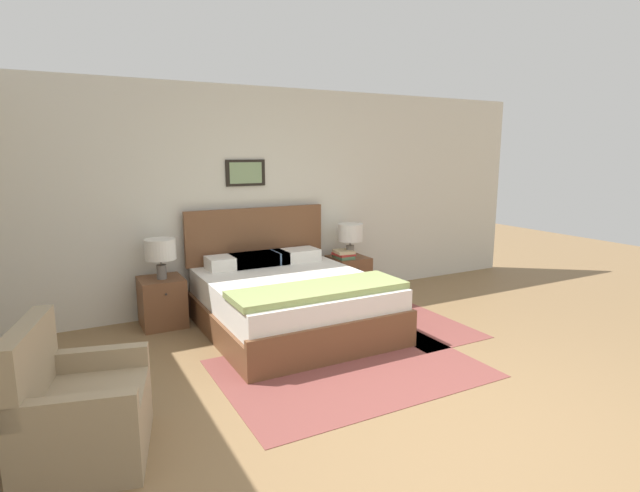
{
  "coord_description": "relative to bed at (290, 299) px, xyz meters",
  "views": [
    {
      "loc": [
        -2.21,
        -2.35,
        1.85
      ],
      "look_at": [
        0.02,
        1.8,
        0.96
      ],
      "focal_mm": 28.0,
      "sensor_mm": 36.0,
      "label": 1
    }
  ],
  "objects": [
    {
      "name": "ground_plane",
      "position": [
        0.1,
        -2.26,
        -0.32
      ],
      "size": [
        16.0,
        16.0,
        0.0
      ],
      "primitive_type": "plane",
      "color": "olive"
    },
    {
      "name": "wall_back",
      "position": [
        0.1,
        1.04,
        0.98
      ],
      "size": [
        7.99,
        0.09,
        2.6
      ],
      "color": "beige",
      "rests_on": "ground_plane"
    },
    {
      "name": "area_rug_main",
      "position": [
        0.03,
        -1.17,
        -0.31
      ],
      "size": [
        2.2,
        1.55,
        0.01
      ],
      "color": "brown",
      "rests_on": "ground_plane"
    },
    {
      "name": "area_rug_bedside",
      "position": [
        1.27,
        -0.46,
        -0.31
      ],
      "size": [
        0.87,
        1.55,
        0.01
      ],
      "color": "brown",
      "rests_on": "ground_plane"
    },
    {
      "name": "bed",
      "position": [
        0.0,
        0.0,
        0.0
      ],
      "size": [
        1.71,
        1.99,
        1.2
      ],
      "color": "brown",
      "rests_on": "ground_plane"
    },
    {
      "name": "armchair",
      "position": [
        -2.08,
        -1.47,
        -0.02
      ],
      "size": [
        0.86,
        0.94,
        0.87
      ],
      "rotation": [
        0.0,
        0.0,
        -1.81
      ],
      "color": "#998466",
      "rests_on": "ground_plane"
    },
    {
      "name": "nightstand_near_window",
      "position": [
        -1.17,
        0.73,
        -0.06
      ],
      "size": [
        0.45,
        0.49,
        0.52
      ],
      "color": "brown",
      "rests_on": "ground_plane"
    },
    {
      "name": "nightstand_by_door",
      "position": [
        1.17,
        0.73,
        -0.06
      ],
      "size": [
        0.45,
        0.49,
        0.52
      ],
      "color": "brown",
      "rests_on": "ground_plane"
    },
    {
      "name": "table_lamp_near_window",
      "position": [
        -1.16,
        0.7,
        0.51
      ],
      "size": [
        0.32,
        0.32,
        0.43
      ],
      "color": "slate",
      "rests_on": "nightstand_near_window"
    },
    {
      "name": "table_lamp_by_door",
      "position": [
        1.18,
        0.7,
        0.51
      ],
      "size": [
        0.32,
        0.32,
        0.43
      ],
      "color": "slate",
      "rests_on": "nightstand_by_door"
    },
    {
      "name": "book_thick_bottom",
      "position": [
        1.07,
        0.68,
        0.23
      ],
      "size": [
        0.2,
        0.27,
        0.04
      ],
      "rotation": [
        0.0,
        0.0,
        -0.04
      ],
      "color": "#4C7551",
      "rests_on": "nightstand_by_door"
    },
    {
      "name": "book_hardcover_middle",
      "position": [
        1.07,
        0.68,
        0.26
      ],
      "size": [
        0.22,
        0.26,
        0.03
      ],
      "rotation": [
        0.0,
        0.0,
        0.04
      ],
      "color": "#B7332D",
      "rests_on": "book_thick_bottom"
    },
    {
      "name": "book_novel_upper",
      "position": [
        1.07,
        0.68,
        0.29
      ],
      "size": [
        0.24,
        0.28,
        0.04
      ],
      "rotation": [
        0.0,
        0.0,
        -0.12
      ],
      "color": "beige",
      "rests_on": "book_hardcover_middle"
    }
  ]
}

